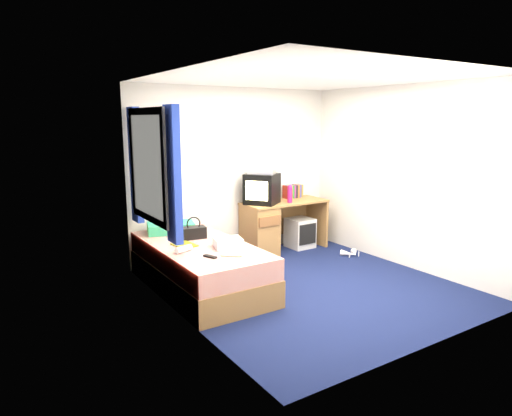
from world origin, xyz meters
TOP-DOWN VIEW (x-y plane):
  - ground at (0.00, 0.00)m, footprint 3.40×3.40m
  - room_shell at (0.00, 0.00)m, footprint 3.40×3.40m
  - bed at (-1.10, 0.64)m, footprint 1.01×2.00m
  - pillow at (-1.16, 1.33)m, footprint 0.65×0.51m
  - desk at (0.41, 1.44)m, footprint 1.30×0.55m
  - storage_cube at (0.98, 1.40)m, footprint 0.37×0.37m
  - crt_tv at (0.29, 1.44)m, footprint 0.59×0.59m
  - vcr at (0.29, 1.44)m, footprint 0.45×0.46m
  - book_row at (0.98, 1.60)m, footprint 0.31×0.13m
  - picture_frame at (1.13, 1.61)m, footprint 0.05×0.12m
  - pink_water_bottle at (0.68, 1.29)m, footprint 0.08×0.08m
  - aerosol_can at (0.59, 1.48)m, footprint 0.07×0.07m
  - handbag at (-1.04, 0.91)m, footprint 0.30×0.19m
  - towel at (-0.88, 0.35)m, footprint 0.36×0.32m
  - magazine at (-1.27, 0.68)m, footprint 0.24×0.30m
  - water_bottle at (-1.39, 0.44)m, footprint 0.21×0.13m
  - colour_swatch_fan at (-1.02, 0.02)m, footprint 0.21×0.19m
  - remote_control at (-1.23, 0.11)m, footprint 0.10×0.17m
  - window_assembly at (-1.55, 0.90)m, footprint 0.11×1.42m
  - white_heels at (1.31, 0.62)m, footprint 0.29×0.27m

SIDE VIEW (x-z plane):
  - ground at x=0.00m, z-range 0.00..0.00m
  - white_heels at x=1.31m, z-range -0.01..0.09m
  - storage_cube at x=0.98m, z-range 0.00..0.45m
  - bed at x=-1.10m, z-range 0.00..0.54m
  - desk at x=0.41m, z-range 0.03..0.78m
  - colour_swatch_fan at x=-1.02m, z-range 0.54..0.55m
  - magazine at x=-1.27m, z-range 0.54..0.55m
  - remote_control at x=-1.23m, z-range 0.54..0.56m
  - water_bottle at x=-1.39m, z-range 0.54..0.61m
  - towel at x=-0.88m, z-range 0.54..0.64m
  - pillow at x=-1.16m, z-range 0.54..0.67m
  - handbag at x=-1.04m, z-range 0.48..0.75m
  - picture_frame at x=1.13m, z-range 0.75..0.89m
  - aerosol_can at x=0.59m, z-range 0.75..0.94m
  - book_row at x=0.98m, z-range 0.75..0.95m
  - pink_water_bottle at x=0.68m, z-range 0.75..0.98m
  - crt_tv at x=0.29m, z-range 0.75..1.19m
  - vcr at x=0.29m, z-range 1.19..1.26m
  - window_assembly at x=-1.55m, z-range 0.72..2.12m
  - room_shell at x=0.00m, z-range -0.25..3.15m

